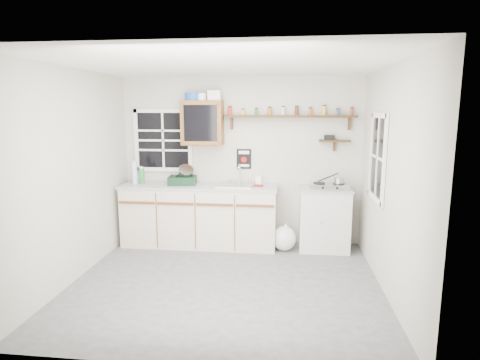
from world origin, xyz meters
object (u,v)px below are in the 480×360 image
(main_cabinet, at_px, (200,215))
(spice_shelf, at_px, (290,116))
(right_cabinet, at_px, (324,219))
(upper_cabinet, at_px, (203,123))
(dish_rack, at_px, (183,178))
(hotplate, at_px, (329,186))

(main_cabinet, relative_size, spice_shelf, 1.21)
(right_cabinet, bearing_deg, upper_cabinet, 176.24)
(right_cabinet, bearing_deg, spice_shelf, 160.34)
(upper_cabinet, xyz_separation_m, dish_rack, (-0.28, -0.13, -0.81))
(main_cabinet, bearing_deg, dish_rack, 176.22)
(main_cabinet, relative_size, dish_rack, 5.30)
(spice_shelf, bearing_deg, right_cabinet, -19.66)
(right_cabinet, relative_size, upper_cabinet, 1.40)
(upper_cabinet, relative_size, dish_rack, 1.49)
(main_cabinet, height_order, upper_cabinet, upper_cabinet)
(dish_rack, bearing_deg, spice_shelf, 0.37)
(right_cabinet, height_order, dish_rack, dish_rack)
(main_cabinet, height_order, hotplate, hotplate)
(main_cabinet, xyz_separation_m, upper_cabinet, (0.03, 0.14, 1.36))
(spice_shelf, bearing_deg, dish_rack, -172.75)
(right_cabinet, distance_m, spice_shelf, 1.57)
(main_cabinet, bearing_deg, upper_cabinet, 76.32)
(main_cabinet, xyz_separation_m, right_cabinet, (1.83, 0.03, -0.01))
(spice_shelf, xyz_separation_m, hotplate, (0.57, -0.21, -0.98))
(right_cabinet, height_order, hotplate, hotplate)
(hotplate, bearing_deg, spice_shelf, 159.01)
(main_cabinet, xyz_separation_m, spice_shelf, (1.31, 0.21, 1.47))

